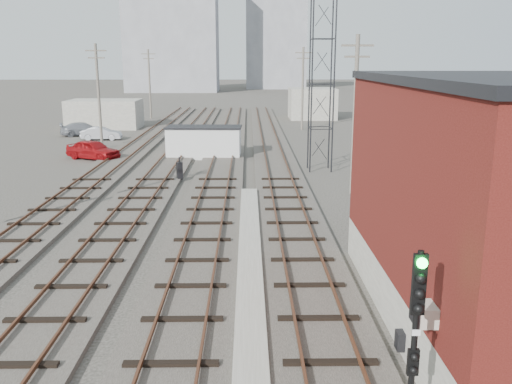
{
  "coord_description": "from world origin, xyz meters",
  "views": [
    {
      "loc": [
        0.45,
        -2.74,
        7.62
      ],
      "look_at": [
        0.78,
        19.44,
        2.2
      ],
      "focal_mm": 38.0,
      "sensor_mm": 36.0,
      "label": 1
    }
  ],
  "objects_px": {
    "car_red": "(93,150)",
    "car_grey": "(84,129)",
    "site_trailer": "(204,142)",
    "switch_stand": "(180,171)",
    "signal_mast": "(415,333)",
    "car_silver": "(101,133)"
  },
  "relations": [
    {
      "from": "car_grey",
      "to": "signal_mast",
      "type": "bearing_deg",
      "value": -175.25
    },
    {
      "from": "car_red",
      "to": "site_trailer",
      "type": "bearing_deg",
      "value": -58.29
    },
    {
      "from": "signal_mast",
      "to": "site_trailer",
      "type": "distance_m",
      "value": 34.12
    },
    {
      "from": "switch_stand",
      "to": "site_trailer",
      "type": "height_order",
      "value": "site_trailer"
    },
    {
      "from": "site_trailer",
      "to": "switch_stand",
      "type": "bearing_deg",
      "value": -93.57
    },
    {
      "from": "switch_stand",
      "to": "signal_mast",
      "type": "bearing_deg",
      "value": -95.36
    },
    {
      "from": "car_red",
      "to": "car_grey",
      "type": "distance_m",
      "value": 14.66
    },
    {
      "from": "switch_stand",
      "to": "site_trailer",
      "type": "bearing_deg",
      "value": 61.56
    },
    {
      "from": "switch_stand",
      "to": "car_red",
      "type": "height_order",
      "value": "switch_stand"
    },
    {
      "from": "car_red",
      "to": "car_grey",
      "type": "height_order",
      "value": "car_red"
    },
    {
      "from": "site_trailer",
      "to": "car_silver",
      "type": "bearing_deg",
      "value": 139.53
    },
    {
      "from": "car_red",
      "to": "car_silver",
      "type": "distance_m",
      "value": 10.86
    },
    {
      "from": "signal_mast",
      "to": "car_red",
      "type": "distance_m",
      "value": 36.28
    },
    {
      "from": "car_grey",
      "to": "site_trailer",
      "type": "bearing_deg",
      "value": -153.1
    },
    {
      "from": "switch_stand",
      "to": "car_grey",
      "type": "bearing_deg",
      "value": 97.24
    },
    {
      "from": "switch_stand",
      "to": "car_grey",
      "type": "height_order",
      "value": "switch_stand"
    },
    {
      "from": "car_silver",
      "to": "site_trailer",
      "type": "bearing_deg",
      "value": -136.01
    },
    {
      "from": "signal_mast",
      "to": "switch_stand",
      "type": "xyz_separation_m",
      "value": [
        -7.67,
        24.66,
        -1.74
      ]
    },
    {
      "from": "site_trailer",
      "to": "car_red",
      "type": "bearing_deg",
      "value": -173.52
    },
    {
      "from": "signal_mast",
      "to": "site_trailer",
      "type": "bearing_deg",
      "value": 101.45
    },
    {
      "from": "signal_mast",
      "to": "car_silver",
      "type": "bearing_deg",
      "value": 112.07
    },
    {
      "from": "switch_stand",
      "to": "car_red",
      "type": "bearing_deg",
      "value": 111.22
    }
  ]
}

